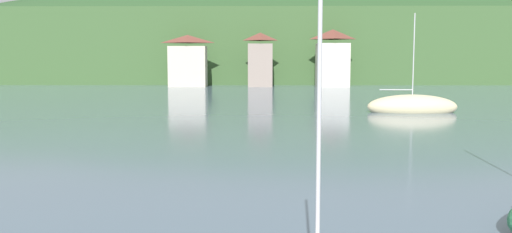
# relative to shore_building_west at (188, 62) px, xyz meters

# --- Properties ---
(wooded_hillside) EXTENTS (352.00, 44.52, 39.37)m
(wooded_hillside) POSITION_rel_shore_building_west_xyz_m (24.76, 31.72, 1.81)
(wooded_hillside) COLOR #38562D
(wooded_hillside) RESTS_ON ground_plane
(shore_building_west) EXTENTS (7.28, 4.43, 9.67)m
(shore_building_west) POSITION_rel_shore_building_west_xyz_m (0.00, 0.00, 0.00)
(shore_building_west) COLOR #BCB29E
(shore_building_west) RESTS_ON ground_plane
(shore_building_westcentral) EXTENTS (4.75, 4.39, 10.10)m
(shore_building_westcentral) POSITION_rel_shore_building_west_xyz_m (13.61, -0.02, 0.21)
(shore_building_westcentral) COLOR gray
(shore_building_westcentral) RESTS_ON ground_plane
(shore_building_central) EXTENTS (6.24, 5.50, 10.72)m
(shore_building_central) POSITION_rel_shore_building_west_xyz_m (27.22, 0.51, 0.50)
(shore_building_central) COLOR beige
(shore_building_central) RESTS_ON ground_plane
(sailboat_far_5) EXTENTS (8.48, 3.13, 9.89)m
(sailboat_far_5) POSITION_rel_shore_building_west_xyz_m (28.09, -50.03, -4.16)
(sailboat_far_5) COLOR #CCBC8E
(sailboat_far_5) RESTS_ON ground_plane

